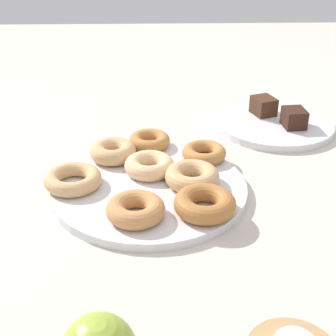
{
  "coord_description": "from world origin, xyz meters",
  "views": [
    {
      "loc": [
        0.69,
        0.01,
        0.42
      ],
      "look_at": [
        0.0,
        0.03,
        0.04
      ],
      "focal_mm": 53.37,
      "sensor_mm": 36.0,
      "label": 1
    }
  ],
  "objects_px": {
    "donut_plate": "(149,188)",
    "donut_6": "(151,140)",
    "donut_1": "(136,209)",
    "cake_plate": "(274,124)",
    "donut_0": "(73,180)",
    "donut_4": "(205,204)",
    "donut_5": "(204,153)",
    "brownie_near": "(264,106)",
    "donut_2": "(192,175)",
    "donut_3": "(150,165)",
    "brownie_far": "(294,118)",
    "donut_7": "(113,151)"
  },
  "relations": [
    {
      "from": "donut_0",
      "to": "cake_plate",
      "type": "xyz_separation_m",
      "value": [
        -0.25,
        0.38,
        -0.02
      ]
    },
    {
      "from": "donut_1",
      "to": "donut_7",
      "type": "relative_size",
      "value": 1.05
    },
    {
      "from": "donut_4",
      "to": "donut_5",
      "type": "relative_size",
      "value": 1.18
    },
    {
      "from": "donut_3",
      "to": "donut_1",
      "type": "bearing_deg",
      "value": -8.73
    },
    {
      "from": "donut_3",
      "to": "donut_4",
      "type": "xyz_separation_m",
      "value": [
        0.12,
        0.08,
        0.0
      ]
    },
    {
      "from": "donut_1",
      "to": "cake_plate",
      "type": "xyz_separation_m",
      "value": [
        -0.34,
        0.28,
        -0.02
      ]
    },
    {
      "from": "donut_2",
      "to": "donut_5",
      "type": "height_order",
      "value": "donut_2"
    },
    {
      "from": "donut_7",
      "to": "brownie_far",
      "type": "relative_size",
      "value": 1.67
    },
    {
      "from": "donut_3",
      "to": "donut_5",
      "type": "xyz_separation_m",
      "value": [
        -0.05,
        0.09,
        -0.0
      ]
    },
    {
      "from": "donut_3",
      "to": "brownie_far",
      "type": "relative_size",
      "value": 1.72
    },
    {
      "from": "donut_1",
      "to": "cake_plate",
      "type": "relative_size",
      "value": 0.36
    },
    {
      "from": "donut_5",
      "to": "donut_6",
      "type": "height_order",
      "value": "same"
    },
    {
      "from": "donut_plate",
      "to": "donut_6",
      "type": "xyz_separation_m",
      "value": [
        -0.14,
        0.0,
        0.02
      ]
    },
    {
      "from": "donut_plate",
      "to": "donut_3",
      "type": "relative_size",
      "value": 3.77
    },
    {
      "from": "donut_3",
      "to": "brownie_near",
      "type": "bearing_deg",
      "value": 135.92
    },
    {
      "from": "donut_2",
      "to": "brownie_near",
      "type": "relative_size",
      "value": 1.8
    },
    {
      "from": "donut_7",
      "to": "cake_plate",
      "type": "distance_m",
      "value": 0.36
    },
    {
      "from": "donut_6",
      "to": "brownie_near",
      "type": "height_order",
      "value": "brownie_near"
    },
    {
      "from": "donut_0",
      "to": "donut_4",
      "type": "distance_m",
      "value": 0.22
    },
    {
      "from": "donut_1",
      "to": "donut_6",
      "type": "relative_size",
      "value": 1.13
    },
    {
      "from": "donut_2",
      "to": "cake_plate",
      "type": "distance_m",
      "value": 0.31
    },
    {
      "from": "donut_0",
      "to": "donut_4",
      "type": "relative_size",
      "value": 1.0
    },
    {
      "from": "donut_2",
      "to": "brownie_near",
      "type": "height_order",
      "value": "brownie_near"
    },
    {
      "from": "donut_6",
      "to": "cake_plate",
      "type": "bearing_deg",
      "value": 113.27
    },
    {
      "from": "donut_4",
      "to": "cake_plate",
      "type": "height_order",
      "value": "donut_4"
    },
    {
      "from": "donut_plate",
      "to": "donut_1",
      "type": "distance_m",
      "value": 0.1
    },
    {
      "from": "donut_plate",
      "to": "donut_0",
      "type": "xyz_separation_m",
      "value": [
        0.0,
        -0.12,
        0.02
      ]
    },
    {
      "from": "donut_4",
      "to": "donut_7",
      "type": "distance_m",
      "value": 0.22
    },
    {
      "from": "donut_plate",
      "to": "donut_5",
      "type": "distance_m",
      "value": 0.13
    },
    {
      "from": "donut_2",
      "to": "donut_5",
      "type": "xyz_separation_m",
      "value": [
        -0.08,
        0.03,
        -0.0
      ]
    },
    {
      "from": "donut_3",
      "to": "donut_6",
      "type": "height_order",
      "value": "donut_3"
    },
    {
      "from": "donut_4",
      "to": "donut_7",
      "type": "height_order",
      "value": "same"
    },
    {
      "from": "donut_plate",
      "to": "donut_6",
      "type": "distance_m",
      "value": 0.14
    },
    {
      "from": "donut_plate",
      "to": "cake_plate",
      "type": "distance_m",
      "value": 0.36
    },
    {
      "from": "donut_0",
      "to": "donut_2",
      "type": "height_order",
      "value": "donut_2"
    },
    {
      "from": "donut_plate",
      "to": "donut_2",
      "type": "bearing_deg",
      "value": 92.8
    },
    {
      "from": "donut_5",
      "to": "donut_1",
      "type": "bearing_deg",
      "value": -32.62
    },
    {
      "from": "donut_5",
      "to": "brownie_near",
      "type": "xyz_separation_m",
      "value": [
        -0.2,
        0.14,
        0.01
      ]
    },
    {
      "from": "donut_2",
      "to": "donut_4",
      "type": "relative_size",
      "value": 0.95
    },
    {
      "from": "donut_1",
      "to": "brownie_near",
      "type": "xyz_separation_m",
      "value": [
        -0.38,
        0.26,
        0.01
      ]
    },
    {
      "from": "donut_0",
      "to": "brownie_near",
      "type": "distance_m",
      "value": 0.46
    },
    {
      "from": "donut_6",
      "to": "donut_7",
      "type": "bearing_deg",
      "value": -53.82
    },
    {
      "from": "donut_2",
      "to": "donut_3",
      "type": "relative_size",
      "value": 1.05
    },
    {
      "from": "donut_1",
      "to": "cake_plate",
      "type": "height_order",
      "value": "donut_1"
    },
    {
      "from": "donut_6",
      "to": "brownie_near",
      "type": "relative_size",
      "value": 1.56
    },
    {
      "from": "cake_plate",
      "to": "brownie_far",
      "type": "xyz_separation_m",
      "value": [
        0.03,
        0.03,
        0.03
      ]
    },
    {
      "from": "brownie_far",
      "to": "donut_plate",
      "type": "bearing_deg",
      "value": -52.58
    },
    {
      "from": "donut_0",
      "to": "donut_6",
      "type": "bearing_deg",
      "value": 139.09
    },
    {
      "from": "donut_0",
      "to": "donut_plate",
      "type": "bearing_deg",
      "value": 91.0
    },
    {
      "from": "brownie_far",
      "to": "donut_7",
      "type": "bearing_deg",
      "value": -70.0
    }
  ]
}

